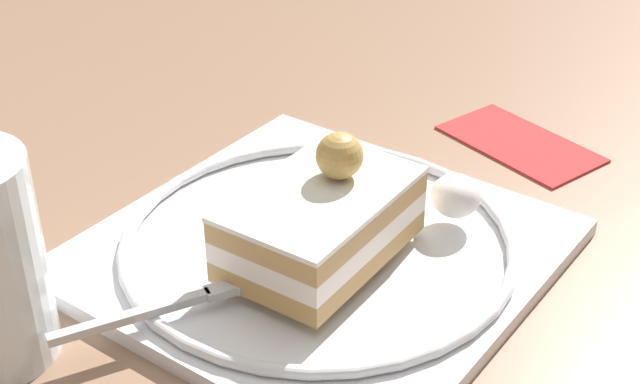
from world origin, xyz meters
The scene contains 6 objects.
ground_plane centered at (0.00, 0.00, 0.00)m, with size 2.40×2.40×0.00m, color #8A674F.
dessert_plate centered at (-0.03, 0.00, 0.01)m, with size 0.26×0.26×0.02m.
cake_slice centered at (-0.04, -0.01, 0.04)m, with size 0.12×0.08×0.07m.
whipped_cream_dollop centered at (0.04, -0.05, 0.03)m, with size 0.03×0.03×0.03m, color white.
fork centered at (-0.13, 0.02, 0.02)m, with size 0.12×0.06×0.00m.
folded_napkin centered at (0.17, -0.03, 0.00)m, with size 0.11×0.06×0.00m, color #B82E2F.
Camera 1 is at (-0.38, -0.28, 0.32)m, focal length 51.41 mm.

